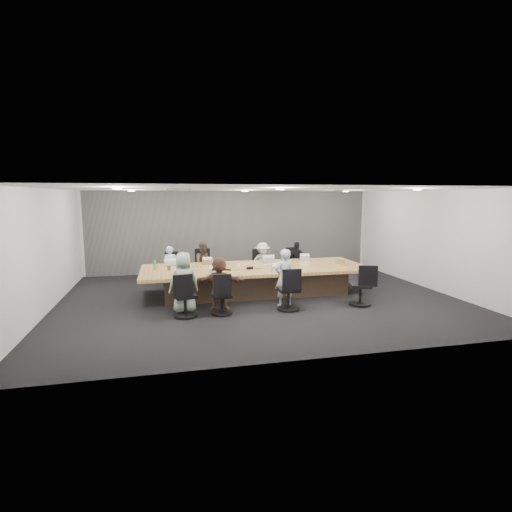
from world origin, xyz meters
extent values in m
cube|color=black|center=(0.00, 0.00, 0.00)|extent=(10.00, 8.00, 0.00)
cube|color=white|center=(0.00, 0.00, 2.80)|extent=(10.00, 8.00, 0.00)
cube|color=silver|center=(0.00, 4.00, 1.40)|extent=(10.00, 0.00, 2.80)
cube|color=silver|center=(0.00, -4.00, 1.40)|extent=(10.00, 0.00, 2.80)
cube|color=silver|center=(-5.00, 0.00, 1.40)|extent=(0.00, 8.00, 2.80)
cube|color=silver|center=(5.00, 0.00, 1.40)|extent=(0.00, 8.00, 2.80)
cube|color=slate|center=(0.00, 3.92, 1.40)|extent=(9.80, 0.04, 2.80)
cube|color=brown|center=(0.00, 0.50, 0.33)|extent=(4.80, 1.40, 0.66)
cube|color=tan|center=(0.00, 0.50, 0.70)|extent=(6.00, 2.20, 0.08)
imported|color=silver|center=(-2.21, 1.85, 0.60)|extent=(0.44, 0.30, 1.20)
cube|color=#B2B2B7|center=(-2.21, 1.30, 0.75)|extent=(0.35, 0.26, 0.02)
imported|color=#42352C|center=(-1.22, 1.85, 0.65)|extent=(0.68, 0.55, 1.30)
cube|color=#8C6647|center=(-1.22, 1.30, 0.75)|extent=(0.31, 0.23, 0.02)
imported|color=#B0B1B0|center=(0.54, 1.85, 0.61)|extent=(0.82, 0.51, 1.22)
cube|color=#B2B2B7|center=(0.54, 1.30, 0.75)|extent=(0.35, 0.24, 0.02)
imported|color=black|center=(1.62, 1.85, 0.61)|extent=(0.72, 0.31, 1.23)
cube|color=#B2B2B7|center=(1.62, 1.30, 0.75)|extent=(0.32, 0.25, 0.02)
imported|color=#95AF94|center=(-1.97, -0.85, 0.70)|extent=(0.73, 0.53, 1.39)
cube|color=#8C6647|center=(-1.97, -0.30, 0.75)|extent=(0.31, 0.23, 0.02)
imported|color=brown|center=(-1.16, -0.85, 0.63)|extent=(1.21, 0.53, 1.27)
cube|color=#B2B2B7|center=(-1.16, -0.30, 0.75)|extent=(0.32, 0.23, 0.02)
imported|color=#B0AFC1|center=(0.40, -0.85, 0.70)|extent=(0.56, 0.43, 1.39)
cube|color=#B2B2B7|center=(0.40, -0.30, 0.75)|extent=(0.33, 0.25, 0.02)
cylinder|color=#418D42|center=(-2.63, 0.67, 0.86)|extent=(0.08, 0.08, 0.24)
cylinder|color=#418D42|center=(0.64, 0.17, 0.87)|extent=(0.07, 0.07, 0.25)
cylinder|color=silver|center=(-1.11, 0.70, 0.84)|extent=(0.06, 0.06, 0.20)
cylinder|color=white|center=(-0.42, 0.65, 0.79)|extent=(0.10, 0.10, 0.09)
cylinder|color=white|center=(1.44, 0.57, 0.79)|extent=(0.08, 0.08, 0.09)
cylinder|color=brown|center=(-2.27, 0.52, 0.80)|extent=(0.11, 0.11, 0.12)
cube|color=black|center=(-0.79, 0.18, 0.76)|extent=(0.17, 0.14, 0.03)
cube|color=black|center=(0.78, 0.52, 0.75)|extent=(0.14, 0.10, 0.03)
cube|color=black|center=(-0.22, 0.18, 0.77)|extent=(0.18, 0.08, 0.07)
cube|color=#9A8766|center=(2.47, 0.53, 0.81)|extent=(0.26, 0.17, 0.14)
cube|color=#C38029|center=(2.41, 0.14, 0.76)|extent=(0.23, 0.21, 0.04)
camera|label=1|loc=(-2.38, -9.80, 2.63)|focal=28.00mm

